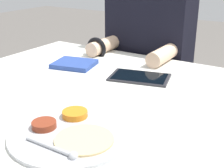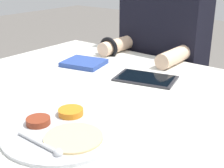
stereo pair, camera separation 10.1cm
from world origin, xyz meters
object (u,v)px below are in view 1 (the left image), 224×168
at_px(thali_tray, 71,132).
at_px(person_diner, 147,78).
at_px(red_notebook, 74,64).
at_px(tablet_device, 140,77).

height_order(thali_tray, person_diner, person_diner).
distance_m(thali_tray, red_notebook, 0.60).
height_order(thali_tray, red_notebook, thali_tray).
height_order(thali_tray, tablet_device, thali_tray).
relative_size(red_notebook, person_diner, 0.17).
distance_m(red_notebook, tablet_device, 0.32).
bearing_deg(red_notebook, thali_tray, -52.15).
bearing_deg(person_diner, tablet_device, -68.23).
relative_size(tablet_device, person_diner, 0.22).
height_order(red_notebook, tablet_device, red_notebook).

